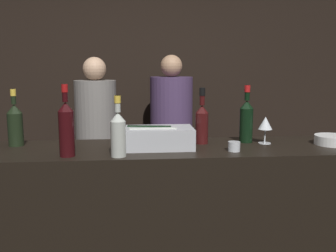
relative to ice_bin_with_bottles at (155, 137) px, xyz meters
name	(u,v)px	position (x,y,z in m)	size (l,w,h in m)	color
wall_back_chalkboard	(152,80)	(0.08, 1.99, 0.25)	(6.40, 0.06, 2.80)	black
bar_counter	(168,235)	(0.08, 0.02, -0.61)	(2.60, 0.55, 1.09)	black
ice_bin_with_bottles	(155,137)	(0.00, 0.00, 0.00)	(0.42, 0.23, 0.13)	#B7BABF
bowl_white	(333,140)	(1.06, 0.00, -0.04)	(0.21, 0.21, 0.06)	white
wine_glass	(265,124)	(0.67, 0.07, 0.05)	(0.08, 0.08, 0.16)	silver
candle_votive	(234,146)	(0.43, -0.12, -0.04)	(0.07, 0.07, 0.05)	silver
champagne_bottle	(15,124)	(-0.81, 0.14, 0.07)	(0.09, 0.09, 0.33)	black
rose_wine_bottle	(118,132)	(-0.20, -0.18, 0.06)	(0.08, 0.08, 0.32)	#B2B7AD
red_wine_bottle_tall	(66,127)	(-0.47, -0.15, 0.09)	(0.08, 0.08, 0.37)	black
red_wine_bottle_burgundy	(246,119)	(0.57, 0.12, 0.08)	(0.08, 0.08, 0.35)	black
red_wine_bottle_black_foil	(202,121)	(0.29, 0.11, 0.07)	(0.08, 0.08, 0.34)	#380F0F
person_in_hoodie	(97,137)	(-0.47, 1.37, -0.25)	(0.38, 0.38, 1.63)	black
person_blond_tee	(171,132)	(0.25, 1.52, -0.24)	(0.41, 0.41, 1.66)	black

